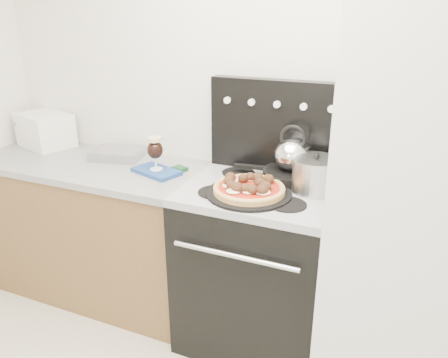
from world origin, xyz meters
The scene contains 16 objects.
room_shell centered at (0.00, 0.29, 1.25)m, with size 3.52×3.01×2.52m.
base_cabinet centered at (-1.02, 1.20, 0.43)m, with size 1.45×0.60×0.86m, color brown.
countertop centered at (-1.02, 1.20, 0.88)m, with size 1.48×0.63×0.04m, color gray.
stove_body centered at (0.08, 1.18, 0.44)m, with size 0.76×0.65×0.88m, color black.
cooktop centered at (0.08, 1.18, 0.90)m, with size 0.76×0.65×0.04m, color #ADADB2.
backguard centered at (0.08, 1.45, 1.17)m, with size 0.76×0.08×0.50m, color black.
fridge centered at (0.78, 1.15, 0.95)m, with size 0.64×0.68×1.90m, color silver.
toaster_oven centered at (-1.50, 1.36, 1.01)m, with size 0.34×0.26×0.22m, color white.
foil_sheet centered at (-0.90, 1.32, 0.93)m, with size 0.30×0.22×0.06m, color silver.
oven_mitt centered at (-0.54, 1.19, 0.91)m, with size 0.27×0.16×0.02m, color navy.
beer_glass centered at (-0.54, 1.19, 1.02)m, with size 0.09×0.09×0.19m, color black, non-canonical shape.
pizza_pan centered at (0.06, 1.07, 0.93)m, with size 0.42×0.42×0.01m, color black.
pizza centered at (0.06, 1.07, 0.96)m, with size 0.35×0.35×0.05m, color #ECC367, non-canonical shape.
skillet centered at (0.19, 1.34, 0.95)m, with size 0.29×0.29×0.05m, color black.
tea_kettle centered at (0.19, 1.34, 1.07)m, with size 0.19×0.19×0.20m, color white, non-canonical shape.
stock_pot centered at (0.34, 1.23, 1.00)m, with size 0.22×0.22×0.16m, color #BDBDBE.
Camera 1 is at (0.71, -0.77, 1.77)m, focal length 35.00 mm.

